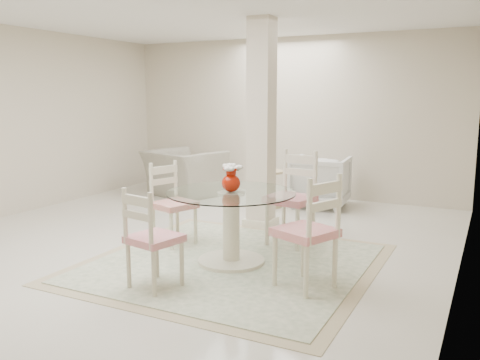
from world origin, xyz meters
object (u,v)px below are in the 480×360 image
at_px(dining_table, 231,227).
at_px(red_vase, 231,178).
at_px(dining_chair_west, 170,197).
at_px(side_table, 266,190).
at_px(dining_chair_east, 312,224).
at_px(dining_chair_south, 149,232).
at_px(dining_chair_north, 294,190).
at_px(armchair_white, 320,181).
at_px(column, 261,124).
at_px(recliner_taupe, 184,173).

xyz_separation_m(dining_table, red_vase, (0.00, -0.00, 0.52)).
distance_m(dining_chair_west, side_table, 2.39).
bearing_deg(dining_chair_east, dining_chair_south, -40.87).
height_order(dining_chair_north, dining_chair_west, dining_chair_north).
distance_m(red_vase, dining_chair_west, 1.08).
xyz_separation_m(dining_chair_east, armchair_white, (-1.02, 3.41, -0.21)).
xyz_separation_m(column, side_table, (-0.42, 1.11, -1.09)).
bearing_deg(dining_chair_east, column, -121.93).
xyz_separation_m(red_vase, dining_chair_west, (-0.97, 0.32, -0.34)).
bearing_deg(dining_table, red_vase, -18.43).
distance_m(dining_table, red_vase, 0.52).
relative_size(dining_chair_north, armchair_white, 1.38).
bearing_deg(dining_chair_east, dining_chair_west, -85.85).
bearing_deg(side_table, dining_chair_east, -59.55).
height_order(dining_chair_north, recliner_taupe, dining_chair_north).
height_order(column, dining_table, column).
xyz_separation_m(dining_chair_west, recliner_taupe, (-1.46, 2.54, -0.17)).
bearing_deg(dining_table, recliner_taupe, 130.28).
bearing_deg(recliner_taupe, dining_chair_east, 153.74).
distance_m(dining_table, dining_chair_north, 1.06).
bearing_deg(dining_table, side_table, 106.57).
xyz_separation_m(red_vase, dining_chair_east, (0.97, -0.33, -0.29)).
bearing_deg(dining_table, dining_chair_north, 72.51).
bearing_deg(dining_chair_east, armchair_white, -140.72).
bearing_deg(dining_chair_south, dining_chair_west, -51.11).
relative_size(dining_chair_north, dining_chair_west, 1.14).
bearing_deg(red_vase, column, 103.55).
distance_m(red_vase, recliner_taupe, 3.79).
height_order(red_vase, dining_chair_east, dining_chair_east).
bearing_deg(recliner_taupe, dining_chair_west, 136.81).
distance_m(dining_chair_south, side_table, 3.69).
bearing_deg(recliner_taupe, dining_table, 147.22).
bearing_deg(dining_table, dining_chair_east, -18.63).
relative_size(red_vase, armchair_white, 0.33).
bearing_deg(dining_chair_north, red_vase, -99.98).
xyz_separation_m(dining_chair_east, dining_chair_west, (-1.94, 0.65, -0.05)).
bearing_deg(dining_chair_east, recliner_taupe, -110.55).
xyz_separation_m(armchair_white, side_table, (-0.75, -0.40, -0.13)).
bearing_deg(red_vase, armchair_white, 90.89).
bearing_deg(column, dining_chair_north, -40.69).
bearing_deg(recliner_taupe, armchair_white, -157.87).
relative_size(dining_chair_west, armchair_white, 1.21).
bearing_deg(side_table, dining_chair_north, -56.98).
xyz_separation_m(dining_table, dining_chair_east, (0.97, -0.33, 0.22)).
relative_size(dining_chair_north, side_table, 2.12).
bearing_deg(dining_chair_east, red_vase, -85.98).
xyz_separation_m(column, armchair_white, (0.33, 1.51, -0.95)).
relative_size(column, recliner_taupe, 2.24).
distance_m(dining_chair_east, dining_chair_north, 1.47).
bearing_deg(dining_chair_south, dining_chair_east, -141.56).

